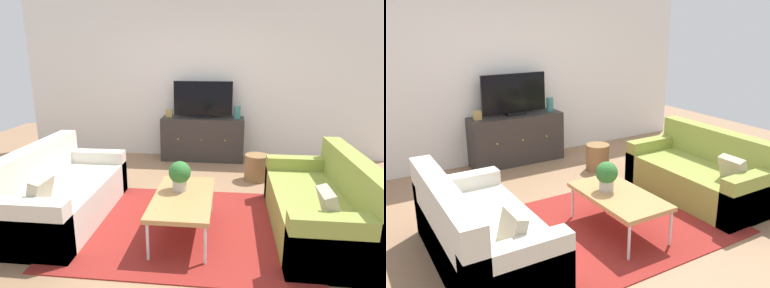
{
  "view_description": "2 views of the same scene",
  "coord_description": "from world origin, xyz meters",
  "views": [
    {
      "loc": [
        0.43,
        -3.33,
        1.77
      ],
      "look_at": [
        0.0,
        0.49,
        0.75
      ],
      "focal_mm": 31.04,
      "sensor_mm": 36.0,
      "label": 1
    },
    {
      "loc": [
        -2.37,
        -3.38,
        2.13
      ],
      "look_at": [
        0.0,
        0.49,
        0.75
      ],
      "focal_mm": 38.69,
      "sensor_mm": 36.0,
      "label": 2
    }
  ],
  "objects": [
    {
      "name": "area_rug",
      "position": [
        0.0,
        -0.15,
        0.01
      ],
      "size": [
        2.5,
        1.9,
        0.01
      ],
      "primitive_type": "cube",
      "color": "maroon",
      "rests_on": "ground_plane"
    },
    {
      "name": "coffee_table",
      "position": [
        0.0,
        -0.3,
        0.39
      ],
      "size": [
        0.59,
        1.08,
        0.42
      ],
      "color": "#B7844C",
      "rests_on": "ground_plane"
    },
    {
      "name": "potted_plant",
      "position": [
        -0.05,
        -0.16,
        0.59
      ],
      "size": [
        0.23,
        0.23,
        0.31
      ],
      "color": "#B7B2A8",
      "rests_on": "coffee_table"
    },
    {
      "name": "wall_back",
      "position": [
        0.0,
        2.55,
        1.35
      ],
      "size": [
        6.4,
        0.12,
        2.7
      ],
      "primitive_type": "cube",
      "color": "white",
      "rests_on": "ground_plane"
    },
    {
      "name": "wicker_basket",
      "position": [
        0.85,
        1.34,
        0.19
      ],
      "size": [
        0.34,
        0.34,
        0.38
      ],
      "primitive_type": "cylinder",
      "color": "olive",
      "rests_on": "ground_plane"
    },
    {
      "name": "tv_console",
      "position": [
        -0.01,
        2.27,
        0.37
      ],
      "size": [
        1.41,
        0.47,
        0.74
      ],
      "color": "#332D2B",
      "rests_on": "ground_plane"
    },
    {
      "name": "couch_right_side",
      "position": [
        1.44,
        -0.1,
        0.27
      ],
      "size": [
        0.87,
        1.74,
        0.81
      ],
      "color": "olive",
      "rests_on": "ground_plane"
    },
    {
      "name": "ground_plane",
      "position": [
        0.0,
        0.0,
        0.0
      ],
      "size": [
        10.0,
        10.0,
        0.0
      ],
      "primitive_type": "plane",
      "color": "#997251"
    },
    {
      "name": "mantel_clock",
      "position": [
        -0.6,
        2.27,
        0.81
      ],
      "size": [
        0.11,
        0.07,
        0.13
      ],
      "primitive_type": "cube",
      "color": "tan",
      "rests_on": "tv_console"
    },
    {
      "name": "glass_vase",
      "position": [
        0.57,
        2.27,
        0.85
      ],
      "size": [
        0.11,
        0.11,
        0.21
      ],
      "primitive_type": "cylinder",
      "color": "teal",
      "rests_on": "tv_console"
    },
    {
      "name": "couch_left_side",
      "position": [
        -1.44,
        -0.1,
        0.27
      ],
      "size": [
        0.87,
        1.74,
        0.81
      ],
      "color": "beige",
      "rests_on": "ground_plane"
    },
    {
      "name": "flat_screen_tv",
      "position": [
        -0.01,
        2.29,
        1.05
      ],
      "size": [
        1.0,
        0.16,
        0.62
      ],
      "color": "black",
      "rests_on": "tv_console"
    }
  ]
}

